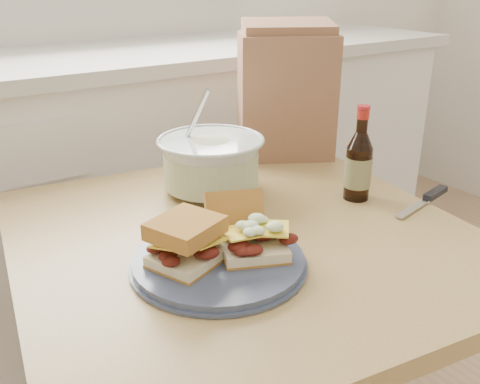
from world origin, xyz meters
TOP-DOWN VIEW (x-y plane):
  - cabinet_run at (-0.00, 1.70)m, footprint 2.50×0.64m
  - dining_table at (-0.12, 0.81)m, footprint 0.96×0.96m
  - plate at (-0.23, 0.73)m, footprint 0.30×0.30m
  - sandwich_left at (-0.28, 0.74)m, footprint 0.14×0.13m
  - sandwich_right at (-0.17, 0.72)m, footprint 0.14×0.19m
  - coleslaw_bowl at (-0.06, 1.02)m, footprint 0.24×0.24m
  - beer_bottle at (0.18, 0.81)m, footprint 0.06×0.06m
  - knife at (0.31, 0.71)m, footprint 0.21×0.06m
  - paper_bag at (0.24, 1.14)m, footprint 0.29×0.26m

SIDE VIEW (x-z plane):
  - cabinet_run at x=0.00m, z-range 0.00..0.94m
  - dining_table at x=-0.12m, z-range 0.25..0.96m
  - knife at x=0.31m, z-range 0.71..0.72m
  - plate at x=-0.23m, z-range 0.71..0.73m
  - sandwich_right at x=-0.17m, z-range 0.71..0.81m
  - sandwich_left at x=-0.28m, z-range 0.73..0.81m
  - coleslaw_bowl at x=-0.06m, z-range 0.65..0.89m
  - beer_bottle at x=0.18m, z-range 0.68..0.89m
  - paper_bag at x=0.24m, z-range 0.71..1.03m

